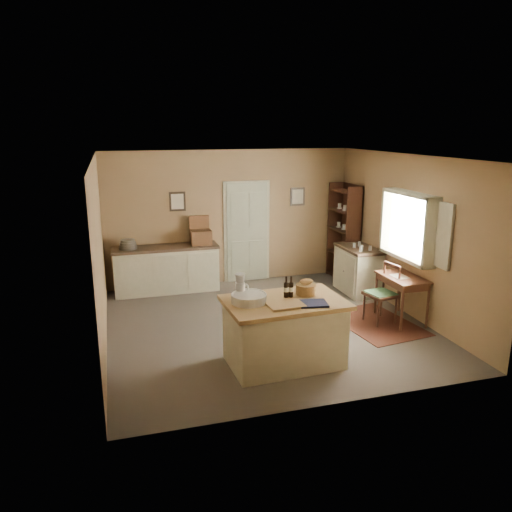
{
  "coord_description": "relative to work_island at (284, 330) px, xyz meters",
  "views": [
    {
      "loc": [
        -2.28,
        -7.23,
        3.14
      ],
      "look_at": [
        -0.14,
        0.1,
        1.15
      ],
      "focal_mm": 35.0,
      "sensor_mm": 36.0,
      "label": 1
    }
  ],
  "objects": [
    {
      "name": "ground",
      "position": [
        0.18,
        1.35,
        -0.48
      ],
      "size": [
        5.0,
        5.0,
        0.0
      ],
      "primitive_type": "plane",
      "color": "brown",
      "rests_on": "ground"
    },
    {
      "name": "wall_back",
      "position": [
        0.18,
        3.85,
        0.87
      ],
      "size": [
        5.0,
        0.1,
        2.7
      ],
      "primitive_type": "cube",
      "color": "olive",
      "rests_on": "ground"
    },
    {
      "name": "wall_front",
      "position": [
        0.18,
        -1.15,
        0.87
      ],
      "size": [
        5.0,
        0.1,
        2.7
      ],
      "primitive_type": "cube",
      "color": "olive",
      "rests_on": "ground"
    },
    {
      "name": "wall_left",
      "position": [
        -2.32,
        1.35,
        0.87
      ],
      "size": [
        0.1,
        5.0,
        2.7
      ],
      "primitive_type": "cube",
      "color": "olive",
      "rests_on": "ground"
    },
    {
      "name": "wall_right",
      "position": [
        2.68,
        1.35,
        0.87
      ],
      "size": [
        0.1,
        5.0,
        2.7
      ],
      "primitive_type": "cube",
      "color": "olive",
      "rests_on": "ground"
    },
    {
      "name": "ceiling",
      "position": [
        0.18,
        1.35,
        2.22
      ],
      "size": [
        5.0,
        5.0,
        0.0
      ],
      "primitive_type": "plane",
      "color": "silver",
      "rests_on": "wall_back"
    },
    {
      "name": "door",
      "position": [
        0.53,
        3.82,
        0.57
      ],
      "size": [
        0.97,
        0.06,
        2.11
      ],
      "primitive_type": "cube",
      "color": "#A5AA8D",
      "rests_on": "ground"
    },
    {
      "name": "framed_prints",
      "position": [
        0.38,
        3.83,
        1.24
      ],
      "size": [
        2.82,
        0.02,
        0.38
      ],
      "color": "black",
      "rests_on": "ground"
    },
    {
      "name": "window",
      "position": [
        2.6,
        1.15,
        1.07
      ],
      "size": [
        0.25,
        1.99,
        1.12
      ],
      "color": "beige",
      "rests_on": "ground"
    },
    {
      "name": "work_island",
      "position": [
        0.0,
        0.0,
        0.0
      ],
      "size": [
        1.63,
        1.1,
        1.2
      ],
      "rotation": [
        0.0,
        0.0,
        0.05
      ],
      "color": "beige",
      "rests_on": "ground"
    },
    {
      "name": "sideboard",
      "position": [
        -1.16,
        3.55,
        -0.0
      ],
      "size": [
        2.02,
        0.58,
        1.18
      ],
      "color": "beige",
      "rests_on": "ground"
    },
    {
      "name": "rug",
      "position": [
        1.93,
        0.93,
        -0.48
      ],
      "size": [
        1.29,
        1.73,
        0.01
      ],
      "primitive_type": "cube",
      "rotation": [
        0.0,
        0.0,
        0.13
      ],
      "color": "#421E0E",
      "rests_on": "ground"
    },
    {
      "name": "writing_desk",
      "position": [
        2.38,
        0.93,
        0.19
      ],
      "size": [
        0.54,
        0.89,
        0.82
      ],
      "color": "#3D1F14",
      "rests_on": "ground"
    },
    {
      "name": "desk_chair",
      "position": [
        2.02,
        0.96,
        -0.0
      ],
      "size": [
        0.52,
        0.52,
        0.96
      ],
      "primitive_type": null,
      "rotation": [
        0.0,
        0.0,
        0.17
      ],
      "color": "black",
      "rests_on": "ground"
    },
    {
      "name": "right_cabinet",
      "position": [
        2.38,
        2.45,
        -0.02
      ],
      "size": [
        0.59,
        1.05,
        0.99
      ],
      "color": "beige",
      "rests_on": "ground"
    },
    {
      "name": "shelving_unit",
      "position": [
        2.53,
        3.35,
        0.52
      ],
      "size": [
        0.34,
        0.9,
        2.0
      ],
      "color": "black",
      "rests_on": "ground"
    }
  ]
}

